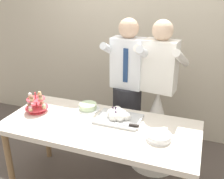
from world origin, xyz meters
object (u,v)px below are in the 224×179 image
object	(u,v)px
main_cake_tray	(118,116)
round_cake	(88,107)
cupcake_stand	(36,104)
person_bride	(156,119)
plate_stack	(159,137)
person_groom	(127,101)
dessert_table	(99,132)

from	to	relation	value
main_cake_tray	round_cake	world-z (taller)	main_cake_tray
cupcake_stand	person_bride	world-z (taller)	person_bride
cupcake_stand	plate_stack	size ratio (longest dim) A/B	1.11
cupcake_stand	main_cake_tray	bearing A→B (deg)	8.07
plate_stack	person_groom	bearing A→B (deg)	124.72
person_groom	person_bride	distance (m)	0.38
cupcake_stand	main_cake_tray	world-z (taller)	cupcake_stand
main_cake_tray	person_groom	distance (m)	0.52
cupcake_stand	plate_stack	bearing A→B (deg)	-3.96
person_groom	person_bride	world-z (taller)	same
main_cake_tray	cupcake_stand	bearing A→B (deg)	-171.93
dessert_table	round_cake	distance (m)	0.35
cupcake_stand	plate_stack	distance (m)	1.26
plate_stack	person_groom	world-z (taller)	person_groom
cupcake_stand	person_groom	distance (m)	0.99
round_cake	person_groom	xyz separation A→B (m)	(0.29, 0.41, -0.06)
cupcake_stand	round_cake	xyz separation A→B (m)	(0.46, 0.22, -0.05)
round_cake	person_groom	size ratio (longest dim) A/B	0.14
dessert_table	cupcake_stand	world-z (taller)	cupcake_stand
person_bride	plate_stack	bearing A→B (deg)	-78.25
round_cake	person_bride	world-z (taller)	person_bride
main_cake_tray	plate_stack	distance (m)	0.47
main_cake_tray	plate_stack	xyz separation A→B (m)	(0.42, -0.20, -0.01)
dessert_table	plate_stack	bearing A→B (deg)	-6.11
cupcake_stand	main_cake_tray	size ratio (longest dim) A/B	0.53
cupcake_stand	person_groom	world-z (taller)	person_groom
plate_stack	cupcake_stand	bearing A→B (deg)	176.04
plate_stack	person_groom	size ratio (longest dim) A/B	0.13
plate_stack	person_groom	distance (m)	0.87
main_cake_tray	person_bride	distance (m)	0.62
dessert_table	round_cake	size ratio (longest dim) A/B	7.50
cupcake_stand	person_groom	size ratio (longest dim) A/B	0.14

